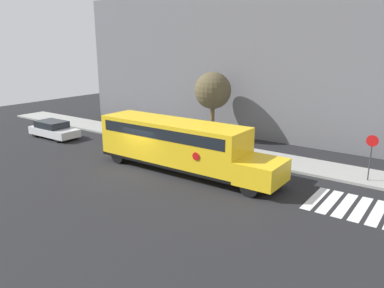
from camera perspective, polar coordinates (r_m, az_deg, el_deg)
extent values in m
plane|color=black|center=(22.96, -8.24, -3.92)|extent=(60.00, 60.00, 0.00)
cube|color=#9E9E99|center=(27.75, 1.05, -0.25)|extent=(44.00, 3.00, 0.15)
cube|color=slate|center=(32.37, 7.81, 12.02)|extent=(32.00, 4.00, 11.52)
cube|color=white|center=(19.69, 18.33, -7.85)|extent=(0.50, 3.20, 0.01)
cube|color=white|center=(19.52, 20.30, -8.23)|extent=(0.50, 3.20, 0.01)
cube|color=white|center=(19.38, 22.30, -8.61)|extent=(0.50, 3.20, 0.01)
cube|color=white|center=(19.26, 24.34, -8.99)|extent=(0.50, 3.20, 0.01)
cube|color=white|center=(19.17, 26.40, -9.35)|extent=(0.50, 3.20, 0.01)
cube|color=yellow|center=(22.41, -3.02, 0.34)|extent=(9.55, 2.50, 2.54)
cube|color=yellow|center=(19.63, 10.56, -4.15)|extent=(2.19, 2.50, 1.17)
cube|color=black|center=(22.74, -2.98, -2.56)|extent=(9.55, 2.54, 0.16)
cube|color=black|center=(22.24, -3.05, 2.14)|extent=(8.79, 2.53, 0.64)
cylinder|color=red|center=(19.93, 0.58, -1.90)|extent=(0.44, 0.02, 0.44)
cylinder|color=black|center=(20.78, 11.50, -4.68)|extent=(1.00, 0.30, 1.00)
cylinder|color=black|center=(18.95, 8.77, -6.52)|extent=(1.00, 0.30, 1.00)
cylinder|color=black|center=(25.79, -7.70, -0.61)|extent=(1.00, 0.30, 1.00)
cylinder|color=black|center=(24.34, -11.18, -1.72)|extent=(1.00, 0.30, 1.00)
cube|color=silver|center=(32.28, -20.24, 1.81)|extent=(4.45, 1.83, 0.60)
cube|color=#1E2328|center=(32.39, -20.60, 2.84)|extent=(2.49, 1.68, 0.53)
cylinder|color=black|center=(31.60, -17.52, 1.40)|extent=(0.64, 0.22, 0.64)
cylinder|color=black|center=(30.71, -19.87, 0.81)|extent=(0.64, 0.22, 0.64)
cylinder|color=black|center=(33.95, -20.52, 2.06)|extent=(0.64, 0.22, 0.64)
cylinder|color=black|center=(33.13, -22.78, 1.53)|extent=(0.64, 0.22, 0.64)
cylinder|color=#38383A|center=(22.50, 25.47, -2.45)|extent=(0.07, 0.07, 2.42)
cylinder|color=red|center=(22.15, 25.79, 0.43)|extent=(0.63, 0.03, 0.63)
cylinder|color=brown|center=(29.63, 3.11, 3.58)|extent=(0.33, 0.33, 3.04)
sphere|color=brown|center=(29.25, 3.18, 8.15)|extent=(2.85, 2.85, 2.85)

